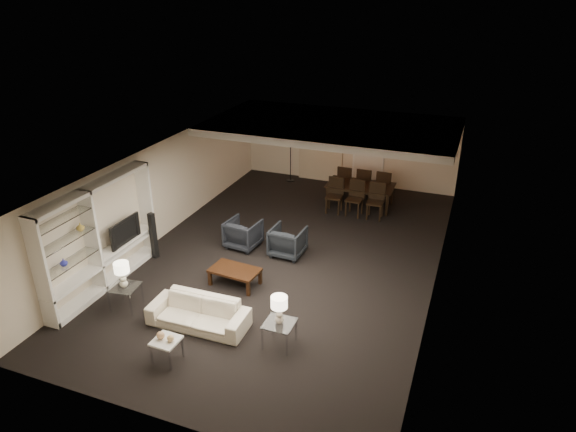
% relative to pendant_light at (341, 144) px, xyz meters
% --- Properties ---
extents(floor, '(11.00, 11.00, 0.00)m').
position_rel_pendant_light_xyz_m(floor, '(-0.30, -3.50, -1.92)').
color(floor, black).
rests_on(floor, ground).
extents(ceiling, '(7.00, 11.00, 0.02)m').
position_rel_pendant_light_xyz_m(ceiling, '(-0.30, -3.50, 0.58)').
color(ceiling, silver).
rests_on(ceiling, ground).
extents(wall_back, '(7.00, 0.02, 2.50)m').
position_rel_pendant_light_xyz_m(wall_back, '(-0.30, 2.00, -0.67)').
color(wall_back, beige).
rests_on(wall_back, ground).
extents(wall_front, '(7.00, 0.02, 2.50)m').
position_rel_pendant_light_xyz_m(wall_front, '(-0.30, -9.00, -0.67)').
color(wall_front, beige).
rests_on(wall_front, ground).
extents(wall_left, '(0.02, 11.00, 2.50)m').
position_rel_pendant_light_xyz_m(wall_left, '(-3.80, -3.50, -0.67)').
color(wall_left, beige).
rests_on(wall_left, ground).
extents(wall_right, '(0.02, 11.00, 2.50)m').
position_rel_pendant_light_xyz_m(wall_right, '(3.20, -3.50, -0.67)').
color(wall_right, beige).
rests_on(wall_right, ground).
extents(ceiling_soffit, '(7.00, 4.00, 0.20)m').
position_rel_pendant_light_xyz_m(ceiling_soffit, '(-0.30, 0.00, 0.48)').
color(ceiling_soffit, silver).
rests_on(ceiling_soffit, ceiling).
extents(curtains, '(1.50, 0.12, 2.40)m').
position_rel_pendant_light_xyz_m(curtains, '(-1.20, 1.92, -0.72)').
color(curtains, beige).
rests_on(curtains, wall_back).
extents(door, '(0.90, 0.05, 2.10)m').
position_rel_pendant_light_xyz_m(door, '(0.40, 1.97, -0.87)').
color(door, silver).
rests_on(door, wall_back).
extents(painting, '(0.95, 0.04, 0.65)m').
position_rel_pendant_light_xyz_m(painting, '(1.80, 1.96, -0.37)').
color(painting, '#142D38').
rests_on(painting, wall_back).
extents(media_unit, '(0.38, 3.40, 2.35)m').
position_rel_pendant_light_xyz_m(media_unit, '(-3.61, -6.10, -0.74)').
color(media_unit, white).
rests_on(media_unit, wall_left).
extents(pendant_light, '(0.52, 0.52, 0.24)m').
position_rel_pendant_light_xyz_m(pendant_light, '(0.00, 0.00, 0.00)').
color(pendant_light, '#D8591E').
rests_on(pendant_light, ceiling_soffit).
extents(sofa, '(1.98, 0.80, 0.57)m').
position_rel_pendant_light_xyz_m(sofa, '(-0.95, -6.69, -1.63)').
color(sofa, beige).
rests_on(sofa, floor).
extents(coffee_table, '(1.13, 0.72, 0.39)m').
position_rel_pendant_light_xyz_m(coffee_table, '(-0.95, -5.09, -1.73)').
color(coffee_table, black).
rests_on(coffee_table, floor).
extents(armchair_left, '(0.86, 0.88, 0.73)m').
position_rel_pendant_light_xyz_m(armchair_left, '(-1.55, -3.39, -1.56)').
color(armchair_left, black).
rests_on(armchair_left, floor).
extents(armchair_right, '(0.82, 0.84, 0.73)m').
position_rel_pendant_light_xyz_m(armchair_right, '(-0.35, -3.39, -1.56)').
color(armchair_right, black).
rests_on(armchair_right, floor).
extents(side_table_left, '(0.60, 0.60, 0.50)m').
position_rel_pendant_light_xyz_m(side_table_left, '(-2.65, -6.69, -1.67)').
color(side_table_left, silver).
rests_on(side_table_left, floor).
extents(side_table_right, '(0.54, 0.54, 0.50)m').
position_rel_pendant_light_xyz_m(side_table_right, '(0.75, -6.69, -1.67)').
color(side_table_right, white).
rests_on(side_table_right, floor).
extents(table_lamp_left, '(0.33, 0.33, 0.56)m').
position_rel_pendant_light_xyz_m(table_lamp_left, '(-2.65, -6.69, -1.14)').
color(table_lamp_left, beige).
rests_on(table_lamp_left, side_table_left).
extents(table_lamp_right, '(0.32, 0.32, 0.56)m').
position_rel_pendant_light_xyz_m(table_lamp_right, '(0.75, -6.69, -1.14)').
color(table_lamp_right, beige).
rests_on(table_lamp_right, side_table_right).
extents(marble_table, '(0.46, 0.46, 0.45)m').
position_rel_pendant_light_xyz_m(marble_table, '(-0.95, -7.79, -1.70)').
color(marble_table, silver).
rests_on(marble_table, floor).
extents(gold_gourd_a, '(0.14, 0.14, 0.14)m').
position_rel_pendant_light_xyz_m(gold_gourd_a, '(-1.05, -7.79, -1.40)').
color(gold_gourd_a, tan).
rests_on(gold_gourd_a, marble_table).
extents(gold_gourd_b, '(0.13, 0.13, 0.13)m').
position_rel_pendant_light_xyz_m(gold_gourd_b, '(-0.85, -7.79, -1.41)').
color(gold_gourd_b, '#E2B777').
rests_on(gold_gourd_b, marble_table).
extents(television, '(0.99, 0.13, 0.57)m').
position_rel_pendant_light_xyz_m(television, '(-3.58, -5.45, -0.89)').
color(television, black).
rests_on(television, media_unit).
extents(vase_blue, '(0.15, 0.15, 0.16)m').
position_rel_pendant_light_xyz_m(vase_blue, '(-3.61, -7.19, -0.78)').
color(vase_blue, '#262AA8').
rests_on(vase_blue, media_unit).
extents(vase_amber, '(0.16, 0.16, 0.17)m').
position_rel_pendant_light_xyz_m(vase_amber, '(-3.61, -6.60, -0.28)').
color(vase_amber, gold).
rests_on(vase_amber, media_unit).
extents(floor_speaker, '(0.15, 0.15, 1.17)m').
position_rel_pendant_light_xyz_m(floor_speaker, '(-3.33, -4.67, -1.33)').
color(floor_speaker, black).
rests_on(floor_speaker, floor).
extents(dining_table, '(1.98, 1.13, 0.69)m').
position_rel_pendant_light_xyz_m(dining_table, '(0.59, 0.13, -1.58)').
color(dining_table, black).
rests_on(dining_table, floor).
extents(chair_nl, '(0.49, 0.49, 1.02)m').
position_rel_pendant_light_xyz_m(chair_nl, '(-0.01, -0.52, -1.41)').
color(chair_nl, black).
rests_on(chair_nl, floor).
extents(chair_nm, '(0.50, 0.50, 1.02)m').
position_rel_pendant_light_xyz_m(chair_nm, '(0.59, -0.52, -1.41)').
color(chair_nm, black).
rests_on(chair_nm, floor).
extents(chair_nr, '(0.49, 0.49, 1.02)m').
position_rel_pendant_light_xyz_m(chair_nr, '(1.19, -0.52, -1.41)').
color(chair_nr, black).
rests_on(chair_nr, floor).
extents(chair_fl, '(0.49, 0.49, 1.02)m').
position_rel_pendant_light_xyz_m(chair_fl, '(-0.01, 0.78, -1.41)').
color(chair_fl, black).
rests_on(chair_fl, floor).
extents(chair_fm, '(0.49, 0.49, 1.02)m').
position_rel_pendant_light_xyz_m(chair_fm, '(0.59, 0.78, -1.41)').
color(chair_fm, black).
rests_on(chair_fm, floor).
extents(chair_fr, '(0.49, 0.49, 1.02)m').
position_rel_pendant_light_xyz_m(chair_fr, '(1.19, 0.78, -1.41)').
color(chair_fr, black).
rests_on(chair_fr, floor).
extents(floor_lamp, '(0.30, 0.30, 1.83)m').
position_rel_pendant_light_xyz_m(floor_lamp, '(-2.11, 1.46, -1.01)').
color(floor_lamp, black).
rests_on(floor_lamp, floor).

